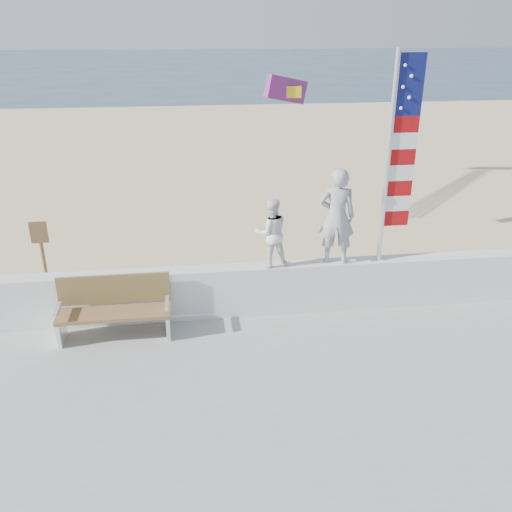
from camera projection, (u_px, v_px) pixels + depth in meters
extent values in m
plane|color=#283D51|center=(258.00, 390.00, 7.87)|extent=(220.00, 220.00, 0.00)
cube|color=beige|center=(218.00, 201.00, 16.05)|extent=(90.00, 40.00, 0.08)
cube|color=silver|center=(243.00, 290.00, 9.44)|extent=(30.00, 0.35, 0.90)
imported|color=#949399|center=(337.00, 217.00, 9.12)|extent=(0.68, 0.51, 1.67)
imported|color=white|center=(271.00, 233.00, 9.08)|extent=(0.62, 0.51, 1.19)
cube|color=olive|center=(114.00, 314.00, 8.69)|extent=(1.80, 0.50, 0.06)
cube|color=olive|center=(114.00, 289.00, 8.82)|extent=(1.80, 0.05, 0.50)
cube|color=white|center=(62.00, 330.00, 8.69)|extent=(0.06, 0.50, 0.40)
cube|color=silver|center=(57.00, 310.00, 8.48)|extent=(0.06, 0.45, 0.05)
cube|color=silver|center=(169.00, 323.00, 8.89)|extent=(0.06, 0.50, 0.40)
cube|color=white|center=(167.00, 303.00, 8.68)|extent=(0.06, 0.45, 0.05)
cylinder|color=silver|center=(388.00, 161.00, 8.85)|extent=(0.08, 0.08, 3.50)
cube|color=#0F1451|center=(410.00, 85.00, 8.40)|extent=(0.44, 0.02, 0.95)
cube|color=#9E0A0C|center=(396.00, 218.00, 9.27)|extent=(0.44, 0.02, 0.26)
cube|color=white|center=(397.00, 203.00, 9.16)|extent=(0.44, 0.02, 0.26)
cube|color=#9E0A0C|center=(399.00, 188.00, 9.06)|extent=(0.44, 0.02, 0.26)
cube|color=white|center=(401.00, 173.00, 8.95)|extent=(0.44, 0.02, 0.26)
cube|color=#9E0A0C|center=(402.00, 157.00, 8.85)|extent=(0.44, 0.02, 0.26)
cube|color=white|center=(404.00, 141.00, 8.74)|extent=(0.44, 0.02, 0.26)
cube|color=#9E0A0C|center=(406.00, 124.00, 8.64)|extent=(0.44, 0.02, 0.26)
sphere|color=white|center=(401.00, 108.00, 8.51)|extent=(0.06, 0.06, 0.06)
sphere|color=white|center=(409.00, 97.00, 8.46)|extent=(0.06, 0.06, 0.06)
sphere|color=white|center=(403.00, 87.00, 8.38)|extent=(0.06, 0.06, 0.06)
sphere|color=white|center=(412.00, 76.00, 8.33)|extent=(0.06, 0.06, 0.06)
sphere|color=white|center=(405.00, 65.00, 8.26)|extent=(0.06, 0.06, 0.06)
cube|color=red|center=(286.00, 89.00, 11.25)|extent=(0.95, 0.47, 0.63)
cube|color=yellow|center=(293.00, 92.00, 11.29)|extent=(0.33, 0.24, 0.23)
cylinder|color=olive|center=(44.00, 264.00, 10.34)|extent=(0.07, 0.07, 1.20)
cube|color=brown|center=(39.00, 232.00, 10.06)|extent=(0.32, 0.03, 0.42)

